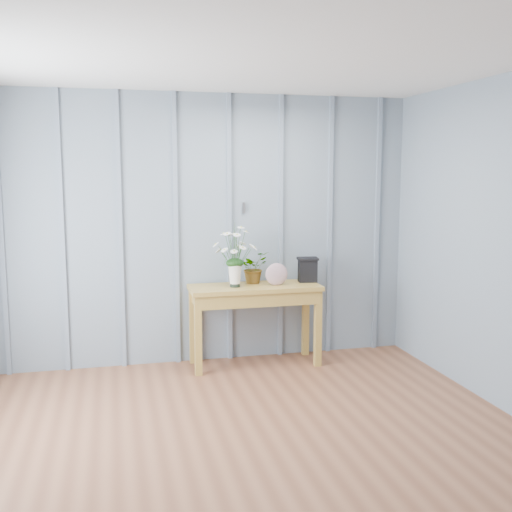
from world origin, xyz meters
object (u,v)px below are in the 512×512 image
object	(u,v)px
sideboard	(255,298)
felt_disc_vessel	(277,274)
daisy_vase	(235,248)
carved_box	(308,269)

from	to	relation	value
sideboard	felt_disc_vessel	xyz separation A→B (m)	(0.20, -0.05, 0.22)
daisy_vase	carved_box	distance (m)	0.76
daisy_vase	carved_box	world-z (taller)	daisy_vase
daisy_vase	felt_disc_vessel	size ratio (longest dim) A/B	2.76
daisy_vase	felt_disc_vessel	distance (m)	0.46
sideboard	felt_disc_vessel	size ratio (longest dim) A/B	5.80
sideboard	felt_disc_vessel	bearing A→B (deg)	-13.01
sideboard	daisy_vase	world-z (taller)	daisy_vase
daisy_vase	carved_box	xyz separation A→B (m)	(0.72, 0.09, -0.24)
sideboard	felt_disc_vessel	distance (m)	0.30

